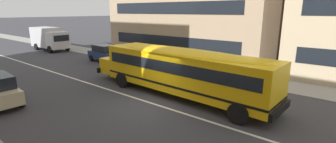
# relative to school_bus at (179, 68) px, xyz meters

# --- Properties ---
(ground_plane) EXTENTS (400.00, 400.00, 0.00)m
(ground_plane) POSITION_rel_school_bus_xyz_m (-0.31, -1.96, -1.66)
(ground_plane) COLOR #38383D
(sidewalk_far) EXTENTS (120.00, 3.00, 0.01)m
(sidewalk_far) POSITION_rel_school_bus_xyz_m (-0.31, 6.08, -1.65)
(sidewalk_far) COLOR gray
(sidewalk_far) RESTS_ON ground_plane
(lane_centreline) EXTENTS (110.00, 0.16, 0.01)m
(lane_centreline) POSITION_rel_school_bus_xyz_m (-0.31, -1.96, -1.65)
(lane_centreline) COLOR silver
(lane_centreline) RESTS_ON ground_plane
(school_bus) EXTENTS (12.56, 3.26, 2.79)m
(school_bus) POSITION_rel_school_bus_xyz_m (0.00, 0.00, 0.00)
(school_bus) COLOR yellow
(school_bus) RESTS_ON ground_plane
(parked_car_dark_blue_far_corner) EXTENTS (3.99, 2.05, 1.64)m
(parked_car_dark_blue_far_corner) POSITION_rel_school_bus_xyz_m (-11.50, 3.40, -0.81)
(parked_car_dark_blue_far_corner) COLOR navy
(parked_car_dark_blue_far_corner) RESTS_ON ground_plane
(box_truck) EXTENTS (6.04, 2.46, 2.82)m
(box_truck) POSITION_rel_school_bus_xyz_m (-23.00, 3.42, -0.12)
(box_truck) COLOR silver
(box_truck) RESTS_ON ground_plane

